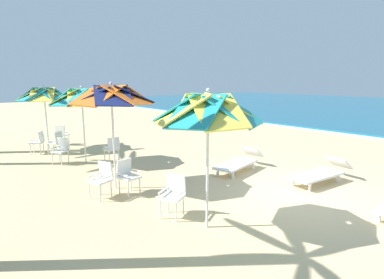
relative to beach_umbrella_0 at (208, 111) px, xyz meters
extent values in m
plane|color=#D3B784|center=(0.24, 2.74, -2.25)|extent=(80.00, 80.00, 0.00)
cylinder|color=silver|center=(0.00, 0.00, -1.20)|extent=(0.05, 0.05, 2.10)
cube|color=teal|center=(0.45, 0.19, 0.03)|extent=(1.08, 1.06, 0.55)
cube|color=#EFDB4C|center=(0.19, 0.45, 0.03)|extent=(1.05, 1.11, 0.55)
cube|color=teal|center=(-0.19, 0.45, 0.03)|extent=(1.06, 1.08, 0.55)
cube|color=#EFDB4C|center=(-0.45, 0.19, 0.03)|extent=(1.11, 1.05, 0.55)
cube|color=teal|center=(-0.45, -0.19, 0.03)|extent=(1.08, 1.06, 0.55)
cube|color=#EFDB4C|center=(-0.19, -0.45, 0.03)|extent=(1.05, 1.11, 0.55)
cube|color=teal|center=(0.19, -0.45, 0.03)|extent=(1.06, 1.08, 0.55)
cube|color=#EFDB4C|center=(0.45, -0.19, 0.03)|extent=(1.11, 1.05, 0.55)
sphere|color=silver|center=(0.00, 0.00, 0.36)|extent=(0.08, 0.08, 0.08)
cube|color=white|center=(-0.80, -0.23, -1.81)|extent=(0.59, 0.59, 0.05)
cube|color=white|center=(-0.89, -0.06, -1.59)|extent=(0.41, 0.28, 0.40)
cube|color=white|center=(-0.62, -0.14, -1.70)|extent=(0.22, 0.37, 0.03)
cube|color=white|center=(-0.97, -0.33, -1.70)|extent=(0.22, 0.37, 0.03)
cylinder|color=white|center=(-0.56, -0.31, -2.04)|extent=(0.04, 0.04, 0.41)
cylinder|color=white|center=(-0.87, -0.47, -2.04)|extent=(0.04, 0.04, 0.41)
cylinder|color=white|center=(-0.72, 0.00, -2.04)|extent=(0.04, 0.04, 0.41)
cylinder|color=white|center=(-1.03, -0.16, -2.04)|extent=(0.04, 0.04, 0.41)
cylinder|color=silver|center=(-3.14, -0.31, -1.10)|extent=(0.05, 0.05, 2.31)
cube|color=orange|center=(-2.66, -0.12, 0.18)|extent=(1.22, 1.13, 0.48)
cube|color=navy|center=(-2.94, 0.16, 0.18)|extent=(1.14, 1.19, 0.48)
cube|color=orange|center=(-3.34, 0.16, 0.18)|extent=(1.13, 1.22, 0.48)
cube|color=navy|center=(-3.62, -0.12, 0.18)|extent=(1.19, 1.14, 0.48)
cube|color=orange|center=(-3.62, -0.51, 0.18)|extent=(1.22, 1.13, 0.48)
cube|color=navy|center=(-3.34, -0.79, 0.18)|extent=(1.14, 1.19, 0.48)
cube|color=orange|center=(-2.94, -0.79, 0.18)|extent=(1.13, 1.22, 0.48)
cube|color=navy|center=(-2.66, -0.51, 0.18)|extent=(1.19, 1.14, 0.48)
sphere|color=silver|center=(-3.14, -0.31, 0.45)|extent=(0.08, 0.08, 0.08)
cube|color=white|center=(-2.52, -0.25, -1.81)|extent=(0.50, 0.50, 0.05)
cube|color=white|center=(-2.72, -0.28, -1.59)|extent=(0.16, 0.43, 0.40)
cube|color=white|center=(-2.55, -0.05, -1.70)|extent=(0.40, 0.10, 0.03)
cube|color=white|center=(-2.49, -0.45, -1.70)|extent=(0.40, 0.10, 0.03)
cylinder|color=white|center=(-2.37, -0.05, -2.04)|extent=(0.04, 0.04, 0.41)
cylinder|color=white|center=(-2.32, -0.40, -2.04)|extent=(0.04, 0.04, 0.41)
cylinder|color=white|center=(-2.72, -0.10, -2.04)|extent=(0.04, 0.04, 0.41)
cylinder|color=white|center=(-2.67, -0.45, -2.04)|extent=(0.04, 0.04, 0.41)
cube|color=white|center=(-2.74, -0.91, -1.81)|extent=(0.56, 0.56, 0.05)
cube|color=white|center=(-2.81, -0.72, -1.59)|extent=(0.43, 0.23, 0.40)
cube|color=white|center=(-2.55, -0.84, -1.70)|extent=(0.17, 0.39, 0.03)
cube|color=white|center=(-2.93, -0.98, -1.70)|extent=(0.17, 0.39, 0.03)
cylinder|color=white|center=(-2.52, -1.02, -2.04)|extent=(0.04, 0.04, 0.41)
cylinder|color=white|center=(-2.85, -1.13, -2.04)|extent=(0.04, 0.04, 0.41)
cylinder|color=white|center=(-2.63, -0.69, -2.04)|extent=(0.04, 0.04, 0.41)
cylinder|color=white|center=(-2.97, -0.80, -2.04)|extent=(0.04, 0.04, 0.41)
cylinder|color=silver|center=(-6.02, 0.05, -1.21)|extent=(0.05, 0.05, 2.08)
cube|color=teal|center=(-5.55, 0.25, 0.00)|extent=(1.14, 1.11, 0.55)
cube|color=#EFDB4C|center=(-5.82, 0.53, 0.00)|extent=(1.10, 1.18, 0.55)
cube|color=teal|center=(-6.21, 0.53, 0.00)|extent=(1.11, 1.14, 0.55)
cube|color=#EFDB4C|center=(-6.49, 0.25, 0.00)|extent=(1.18, 1.10, 0.55)
cube|color=teal|center=(-6.49, -0.14, 0.00)|extent=(1.14, 1.11, 0.55)
cube|color=#EFDB4C|center=(-6.21, -0.42, 0.00)|extent=(1.10, 1.18, 0.55)
cube|color=teal|center=(-5.82, -0.42, 0.00)|extent=(1.11, 1.14, 0.55)
cube|color=#EFDB4C|center=(-5.55, -0.14, 0.00)|extent=(1.18, 1.10, 0.55)
sphere|color=silver|center=(-6.02, 0.05, 0.31)|extent=(0.08, 0.08, 0.08)
cube|color=white|center=(-6.53, -0.61, -1.81)|extent=(0.61, 0.61, 0.05)
cube|color=white|center=(-6.64, -0.44, -1.59)|extent=(0.40, 0.31, 0.40)
cube|color=white|center=(-6.36, -0.50, -1.70)|extent=(0.25, 0.35, 0.03)
cube|color=white|center=(-6.70, -0.72, -1.70)|extent=(0.25, 0.35, 0.03)
cylinder|color=white|center=(-6.29, -0.66, -2.04)|extent=(0.04, 0.04, 0.41)
cylinder|color=white|center=(-6.58, -0.85, -2.04)|extent=(0.04, 0.04, 0.41)
cylinder|color=white|center=(-6.48, -0.36, -2.04)|extent=(0.04, 0.04, 0.41)
cylinder|color=white|center=(-6.78, -0.56, -2.04)|extent=(0.04, 0.04, 0.41)
cube|color=white|center=(-5.72, 0.85, -1.81)|extent=(0.45, 0.45, 0.05)
cube|color=white|center=(-5.52, 0.86, -1.59)|extent=(0.10, 0.42, 0.40)
cube|color=white|center=(-5.72, 0.65, -1.70)|extent=(0.40, 0.05, 0.03)
cube|color=white|center=(-5.72, 1.05, -1.70)|extent=(0.40, 0.05, 0.03)
cylinder|color=white|center=(-5.89, 0.68, -2.04)|extent=(0.04, 0.04, 0.41)
cylinder|color=white|center=(-5.90, 1.03, -2.04)|extent=(0.04, 0.04, 0.41)
cylinder|color=white|center=(-5.54, 0.68, -2.04)|extent=(0.04, 0.04, 0.41)
cylinder|color=white|center=(-5.55, 1.03, -2.04)|extent=(0.04, 0.04, 0.41)
cylinder|color=silver|center=(-9.05, -0.26, -1.21)|extent=(0.05, 0.05, 2.09)
cube|color=teal|center=(-8.57, -0.06, 0.00)|extent=(1.19, 1.14, 0.51)
cube|color=#EFDB4C|center=(-8.85, 0.23, 0.00)|extent=(1.14, 1.20, 0.51)
cube|color=teal|center=(-9.25, 0.23, 0.00)|extent=(1.14, 1.19, 0.51)
cube|color=#EFDB4C|center=(-9.53, -0.06, 0.00)|extent=(1.20, 1.14, 0.51)
cube|color=teal|center=(-9.53, -0.46, 0.00)|extent=(1.19, 1.14, 0.51)
cube|color=#EFDB4C|center=(-9.25, -0.74, 0.00)|extent=(1.14, 1.20, 0.51)
cube|color=teal|center=(-8.85, -0.74, 0.00)|extent=(1.14, 1.19, 0.51)
cube|color=#EFDB4C|center=(-8.57, -0.46, 0.00)|extent=(1.20, 1.14, 0.51)
sphere|color=silver|center=(-9.05, -0.26, 0.30)|extent=(0.08, 0.08, 0.08)
cube|color=white|center=(-8.62, -0.80, -1.81)|extent=(0.61, 0.61, 0.05)
cube|color=white|center=(-8.51, -0.63, -1.59)|extent=(0.40, 0.31, 0.40)
cube|color=white|center=(-8.45, -0.91, -1.70)|extent=(0.25, 0.36, 0.03)
cube|color=white|center=(-8.79, -0.69, -1.70)|extent=(0.25, 0.36, 0.03)
cylinder|color=white|center=(-8.57, -1.04, -2.04)|extent=(0.04, 0.04, 0.41)
cylinder|color=white|center=(-8.86, -0.85, -2.04)|extent=(0.04, 0.04, 0.41)
cylinder|color=white|center=(-8.38, -0.75, -2.04)|extent=(0.04, 0.04, 0.41)
cylinder|color=white|center=(-8.67, -0.56, -2.04)|extent=(0.04, 0.04, 0.41)
cube|color=white|center=(-8.14, -0.29, -1.81)|extent=(0.61, 0.61, 0.05)
cube|color=white|center=(-7.98, -0.17, -1.59)|extent=(0.32, 0.39, 0.40)
cube|color=white|center=(-8.02, -0.45, -1.70)|extent=(0.34, 0.27, 0.03)
cube|color=white|center=(-8.26, -0.13, -1.70)|extent=(0.34, 0.27, 0.03)
cylinder|color=white|center=(-8.18, -0.53, -2.04)|extent=(0.04, 0.04, 0.41)
cylinder|color=white|center=(-8.39, -0.25, -2.04)|extent=(0.04, 0.04, 0.41)
cylinder|color=white|center=(-7.90, -0.33, -2.04)|extent=(0.04, 0.04, 0.41)
cylinder|color=white|center=(-8.10, -0.04, -2.04)|extent=(0.04, 0.04, 0.41)
cube|color=white|center=(-9.70, 0.53, -1.81)|extent=(0.62, 0.62, 0.05)
cube|color=white|center=(-9.56, 0.39, -1.59)|extent=(0.36, 0.36, 0.40)
cube|color=white|center=(-9.84, 0.39, -1.70)|extent=(0.31, 0.31, 0.03)
cube|color=white|center=(-9.56, 0.67, -1.70)|extent=(0.31, 0.31, 0.03)
cylinder|color=white|center=(-9.95, 0.53, -2.04)|extent=(0.04, 0.04, 0.41)
cylinder|color=white|center=(-9.70, 0.78, -2.04)|extent=(0.04, 0.04, 0.41)
cylinder|color=white|center=(-9.70, 0.28, -2.04)|extent=(0.04, 0.04, 0.41)
cylinder|color=white|center=(-9.45, 0.53, -2.04)|extent=(0.04, 0.04, 0.41)
cube|color=white|center=(2.06, 2.77, -2.14)|extent=(0.06, 0.06, 0.22)
cube|color=white|center=(0.09, 3.99, -2.00)|extent=(0.83, 1.76, 0.06)
cube|color=white|center=(0.21, 5.04, -1.81)|extent=(0.66, 0.55, 0.36)
cube|color=white|center=(0.27, 3.33, -2.14)|extent=(0.06, 0.06, 0.22)
cube|color=white|center=(-0.23, 3.38, -2.14)|extent=(0.06, 0.06, 0.22)
cube|color=white|center=(0.42, 4.59, -2.14)|extent=(0.06, 0.06, 0.22)
cube|color=white|center=(-0.09, 4.65, -2.14)|extent=(0.06, 0.06, 0.22)
cube|color=white|center=(-2.06, 3.17, -2.00)|extent=(0.98, 1.80, 0.06)
cube|color=white|center=(-2.28, 4.20, -1.81)|extent=(0.69, 0.59, 0.36)
cube|color=white|center=(-1.68, 2.60, -2.14)|extent=(0.06, 0.06, 0.22)
cube|color=white|center=(-2.18, 2.50, -2.14)|extent=(0.06, 0.06, 0.22)
cube|color=white|center=(-1.95, 3.85, -2.14)|extent=(0.06, 0.06, 0.22)
cube|color=white|center=(-2.45, 3.74, -2.14)|extent=(0.06, 0.06, 0.22)
camera|label=1|loc=(4.03, -3.83, 0.55)|focal=29.04mm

